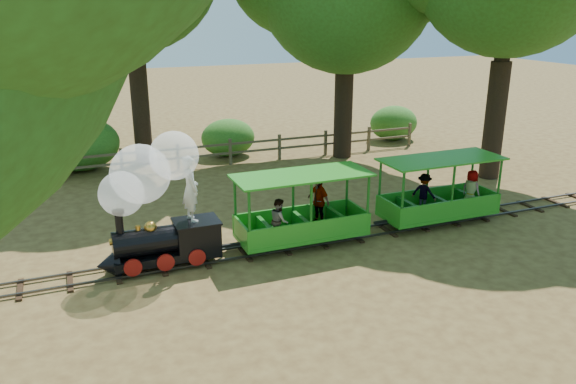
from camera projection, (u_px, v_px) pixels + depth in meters
name	position (u px, v px, depth m)	size (l,w,h in m)	color
ground	(283.00, 248.00, 14.04)	(90.00, 90.00, 0.00)	olive
track	(283.00, 245.00, 14.02)	(22.00, 1.00, 0.10)	#3F3D3A
locomotive	(152.00, 193.00, 12.45)	(2.80, 1.32, 3.22)	black
carriage_front	(302.00, 216.00, 13.99)	(3.39, 1.44, 1.76)	#289420
carriage_rear	(440.00, 197.00, 15.45)	(3.39, 1.38, 1.76)	#289420
fence	(204.00, 152.00, 20.90)	(18.10, 0.10, 1.00)	brown
shrub_west	(61.00, 149.00, 20.20)	(2.46, 1.90, 1.71)	#2D6B1E
shrub_mid_w	(79.00, 144.00, 20.39)	(2.85, 2.19, 1.97)	#2D6B1E
shrub_mid_e	(228.00, 138.00, 22.45)	(2.16, 1.67, 1.50)	#2D6B1E
shrub_east	(394.00, 123.00, 25.17)	(2.22, 1.71, 1.54)	#2D6B1E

